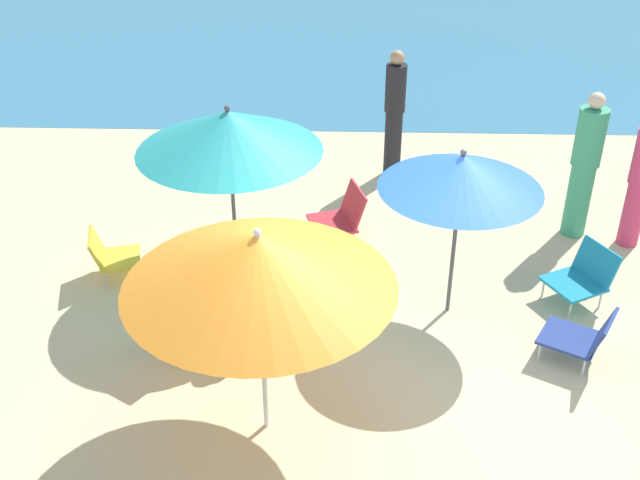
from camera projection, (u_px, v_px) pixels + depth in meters
ground_plane at (384, 373)px, 7.13m from camera, size 40.00×40.00×0.00m
umbrella_blue at (461, 172)px, 7.17m from camera, size 1.53×1.53×1.77m
umbrella_orange at (259, 262)px, 5.73m from camera, size 2.07×2.07×1.91m
umbrella_teal at (229, 131)px, 7.67m from camera, size 1.86×1.86×1.93m
beach_chair_a at (583, 275)px, 7.96m from camera, size 0.75×0.72×0.59m
beach_chair_b at (110, 254)px, 8.35m from camera, size 0.60×0.58×0.53m
beach_chair_c at (582, 336)px, 7.14m from camera, size 0.74×0.69×0.55m
beach_chair_d at (172, 321)px, 7.26m from camera, size 0.75×0.78×0.66m
beach_chair_e at (342, 215)px, 9.04m from camera, size 0.71×0.69×0.61m
person_b at (261, 295)px, 7.37m from camera, size 0.39×0.53×0.95m
person_c at (585, 166)px, 8.82m from camera, size 0.32×0.32×1.73m
person_d at (394, 113)px, 10.15m from camera, size 0.27×0.27×1.70m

